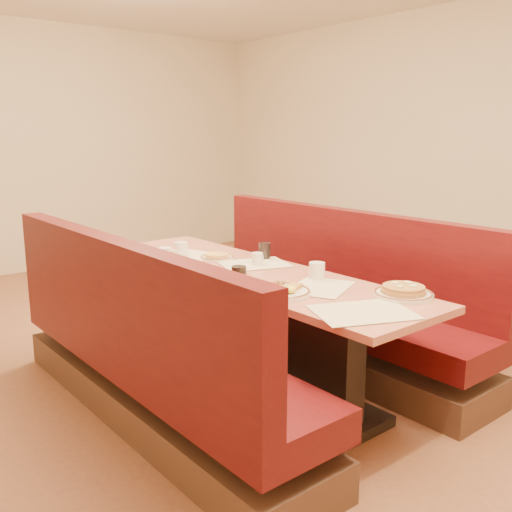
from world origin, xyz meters
TOP-DOWN VIEW (x-y plane):
  - ground at (0.00, 0.00)m, footprint 8.00×8.00m
  - room_envelope at (0.00, 0.00)m, footprint 6.04×8.04m
  - diner_table at (0.00, 0.00)m, footprint 0.70×2.50m
  - booth_left at (-0.73, 0.00)m, footprint 0.55×2.50m
  - booth_right at (0.73, 0.00)m, footprint 0.55×2.50m
  - placemat_near_left at (-0.12, -1.00)m, footprint 0.55×0.50m
  - placemat_near_right at (0.04, -0.56)m, footprint 0.47×0.43m
  - placemat_far_left at (-0.12, 0.55)m, footprint 0.54×0.46m
  - placemat_far_right at (0.12, 0.10)m, footprint 0.50×0.43m
  - pancake_plate at (0.25, -0.95)m, footprint 0.31×0.31m
  - eggs_plate at (-0.21, -0.52)m, footprint 0.32×0.32m
  - extra_plate_mid at (0.03, 0.39)m, footprint 0.23×0.23m
  - extra_plate_far at (-0.24, 0.73)m, footprint 0.19×0.19m
  - coffee_mug_a at (0.17, -0.41)m, footprint 0.13×0.09m
  - coffee_mug_b at (-0.28, 0.54)m, footprint 0.12×0.09m
  - coffee_mug_c at (0.13, 0.08)m, footprint 0.10×0.07m
  - coffee_mug_d at (-0.10, 0.64)m, footprint 0.12×0.09m
  - soda_tumbler_near at (-0.28, -0.25)m, footprint 0.08×0.08m
  - soda_tumbler_mid at (0.28, 0.19)m, footprint 0.08×0.08m

SIDE VIEW (x-z plane):
  - ground at x=0.00m, z-range 0.00..0.00m
  - booth_left at x=-0.73m, z-range -0.16..0.89m
  - booth_right at x=0.73m, z-range -0.16..0.89m
  - diner_table at x=0.00m, z-range 0.00..0.75m
  - placemat_near_left at x=-0.12m, z-range 0.75..0.76m
  - placemat_near_right at x=0.04m, z-range 0.75..0.76m
  - placemat_far_left at x=-0.12m, z-range 0.75..0.76m
  - placemat_far_right at x=0.12m, z-range 0.75..0.76m
  - extra_plate_far at x=-0.24m, z-range 0.74..0.78m
  - extra_plate_mid at x=0.03m, z-range 0.74..0.79m
  - eggs_plate at x=-0.21m, z-range 0.74..0.80m
  - pancake_plate at x=0.25m, z-range 0.74..0.81m
  - coffee_mug_c at x=0.13m, z-range 0.75..0.83m
  - coffee_mug_d at x=-0.10m, z-range 0.75..0.85m
  - coffee_mug_b at x=-0.28m, z-range 0.75..0.85m
  - coffee_mug_a at x=0.17m, z-range 0.75..0.85m
  - soda_tumbler_mid at x=0.28m, z-range 0.75..0.86m
  - soda_tumbler_near at x=-0.28m, z-range 0.75..0.86m
  - room_envelope at x=0.00m, z-range 0.52..3.34m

